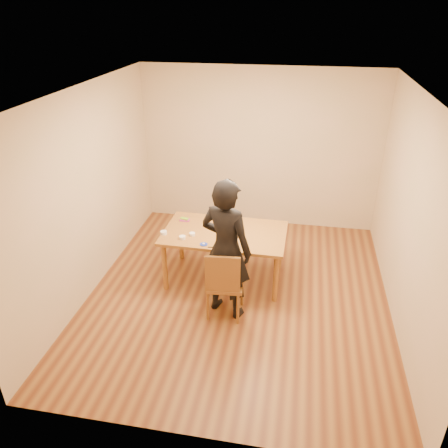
% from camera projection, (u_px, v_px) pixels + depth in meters
% --- Properties ---
extents(room_shell, '(4.00, 4.50, 2.70)m').
position_uv_depth(room_shell, '(244.00, 194.00, 5.68)').
color(room_shell, brown).
rests_on(room_shell, ground).
extents(dining_table, '(1.69, 1.02, 0.04)m').
position_uv_depth(dining_table, '(225.00, 233.00, 6.01)').
color(dining_table, brown).
rests_on(dining_table, floor).
extents(dining_chair, '(0.48, 0.48, 0.04)m').
position_uv_depth(dining_chair, '(225.00, 283.00, 5.44)').
color(dining_chair, brown).
rests_on(dining_chair, floor).
extents(cake_plate, '(0.29, 0.29, 0.02)m').
position_uv_depth(cake_plate, '(232.00, 231.00, 6.01)').
color(cake_plate, red).
rests_on(cake_plate, dining_table).
extents(cake, '(0.24, 0.24, 0.08)m').
position_uv_depth(cake, '(232.00, 228.00, 5.99)').
color(cake, white).
rests_on(cake, cake_plate).
extents(frosting_dome, '(0.23, 0.23, 0.03)m').
position_uv_depth(frosting_dome, '(232.00, 225.00, 5.96)').
color(frosting_dome, white).
rests_on(frosting_dome, cake).
extents(frosting_tub, '(0.08, 0.08, 0.07)m').
position_uv_depth(frosting_tub, '(221.00, 247.00, 5.57)').
color(frosting_tub, white).
rests_on(frosting_tub, dining_table).
extents(frosting_lid, '(0.10, 0.10, 0.01)m').
position_uv_depth(frosting_lid, '(204.00, 244.00, 5.70)').
color(frosting_lid, '#1A2EA9').
rests_on(frosting_lid, dining_table).
extents(frosting_dollop, '(0.04, 0.04, 0.02)m').
position_uv_depth(frosting_dollop, '(204.00, 243.00, 5.69)').
color(frosting_dollop, white).
rests_on(frosting_dollop, frosting_lid).
extents(ramekin_green, '(0.08, 0.08, 0.04)m').
position_uv_depth(ramekin_green, '(182.00, 237.00, 5.83)').
color(ramekin_green, white).
rests_on(ramekin_green, dining_table).
extents(ramekin_yellow, '(0.08, 0.08, 0.04)m').
position_uv_depth(ramekin_yellow, '(192.00, 234.00, 5.91)').
color(ramekin_yellow, white).
rests_on(ramekin_yellow, dining_table).
extents(ramekin_multi, '(0.09, 0.09, 0.04)m').
position_uv_depth(ramekin_multi, '(164.00, 233.00, 5.94)').
color(ramekin_multi, white).
rests_on(ramekin_multi, dining_table).
extents(candy_box_pink, '(0.14, 0.07, 0.02)m').
position_uv_depth(candy_box_pink, '(185.00, 220.00, 6.31)').
color(candy_box_pink, '#D33180').
rests_on(candy_box_pink, dining_table).
extents(candy_box_green, '(0.13, 0.08, 0.02)m').
position_uv_depth(candy_box_green, '(184.00, 219.00, 6.30)').
color(candy_box_green, '#26981C').
rests_on(candy_box_green, candy_box_pink).
extents(spatula, '(0.14, 0.04, 0.01)m').
position_uv_depth(spatula, '(213.00, 247.00, 5.63)').
color(spatula, black).
rests_on(spatula, dining_table).
extents(person, '(0.78, 0.64, 1.83)m').
position_uv_depth(person, '(226.00, 249.00, 5.27)').
color(person, black).
rests_on(person, floor).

